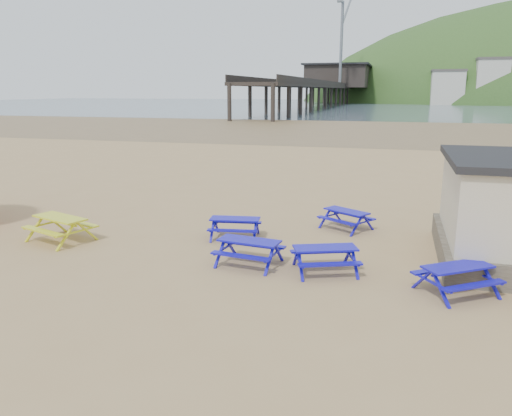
% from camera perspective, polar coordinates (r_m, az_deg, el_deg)
% --- Properties ---
extents(ground, '(400.00, 400.00, 0.00)m').
position_cam_1_polar(ground, '(16.42, -4.23, -4.38)').
color(ground, tan).
rests_on(ground, ground).
extents(wet_sand, '(400.00, 400.00, 0.00)m').
position_cam_1_polar(wet_sand, '(70.07, 11.47, 8.97)').
color(wet_sand, olive).
rests_on(wet_sand, ground).
extents(sea, '(400.00, 400.00, 0.00)m').
position_cam_1_polar(sea, '(184.83, 14.39, 11.36)').
color(sea, '#475966').
rests_on(sea, ground).
extents(picnic_table_blue_a, '(1.87, 1.59, 0.71)m').
position_cam_1_polar(picnic_table_blue_a, '(17.19, -2.41, -2.31)').
color(picnic_table_blue_a, '#0300B3').
rests_on(picnic_table_blue_a, ground).
extents(picnic_table_blue_b, '(2.14, 2.04, 0.70)m').
position_cam_1_polar(picnic_table_blue_b, '(18.57, 10.27, -1.33)').
color(picnic_table_blue_b, '#0300B3').
rests_on(picnic_table_blue_b, ground).
extents(picnic_table_blue_c, '(1.83, 1.58, 0.68)m').
position_cam_1_polar(picnic_table_blue_c, '(17.53, 22.99, -3.11)').
color(picnic_table_blue_c, '#0300B3').
rests_on(picnic_table_blue_c, ground).
extents(picnic_table_blue_d, '(1.96, 1.66, 0.75)m').
position_cam_1_polar(picnic_table_blue_d, '(14.59, -0.78, -5.08)').
color(picnic_table_blue_d, '#0300B3').
rests_on(picnic_table_blue_d, ground).
extents(picnic_table_blue_e, '(2.14, 1.95, 0.73)m').
position_cam_1_polar(picnic_table_blue_e, '(14.13, 7.89, -5.86)').
color(picnic_table_blue_e, '#0300B3').
rests_on(picnic_table_blue_e, ground).
extents(picnic_table_blue_f, '(2.26, 2.18, 0.74)m').
position_cam_1_polar(picnic_table_blue_f, '(13.53, 21.95, -7.61)').
color(picnic_table_blue_f, '#0300B3').
rests_on(picnic_table_blue_f, ground).
extents(picnic_table_yellow, '(2.42, 2.18, 0.84)m').
position_cam_1_polar(picnic_table_yellow, '(18.07, -21.42, -2.24)').
color(picnic_table_yellow, '#C8D00C').
rests_on(picnic_table_yellow, ground).
extents(pier, '(24.00, 220.00, 39.29)m').
position_cam_1_polar(pier, '(194.33, 9.12, 13.28)').
color(pier, black).
rests_on(pier, ground).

